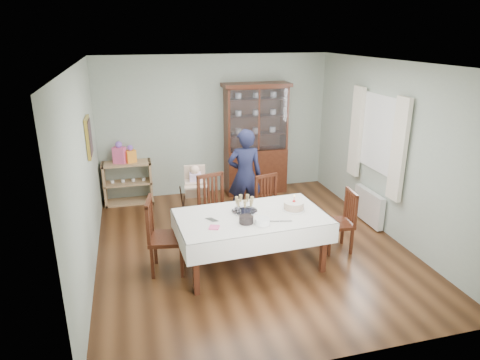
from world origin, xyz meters
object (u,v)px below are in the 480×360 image
object	(u,v)px
chair_far_left	(217,222)
gift_bag_pink	(119,154)
dining_table	(251,241)
china_cabinet	(256,138)
high_chair	(196,202)
champagne_tray	(244,208)
gift_bag_orange	(131,155)
birthday_cake	(294,206)
chair_end_right	(338,233)
sideboard	(128,183)
chair_far_right	(271,217)
woman	(245,175)
chair_end_left	(166,250)

from	to	relation	value
chair_far_left	gift_bag_pink	size ratio (longest dim) A/B	2.52
dining_table	china_cabinet	distance (m)	3.04
high_chair	champagne_tray	xyz separation A→B (m)	(0.46, -1.37, 0.41)
gift_bag_orange	dining_table	bearing A→B (deg)	-61.83
china_cabinet	high_chair	bearing A→B (deg)	-137.53
champagne_tray	birthday_cake	xyz separation A→B (m)	(0.68, -0.10, -0.01)
gift_bag_pink	gift_bag_orange	size ratio (longest dim) A/B	1.25
dining_table	birthday_cake	size ratio (longest dim) A/B	6.44
chair_end_right	gift_bag_orange	bearing A→B (deg)	-128.03
sideboard	chair_far_right	distance (m)	2.92
chair_end_right	high_chair	xyz separation A→B (m)	(-1.88, 1.39, 0.14)
dining_table	china_cabinet	xyz separation A→B (m)	(0.90, 2.81, 0.74)
chair_far_right	birthday_cake	bearing A→B (deg)	-103.06
woman	gift_bag_orange	world-z (taller)	woman
dining_table	champagne_tray	bearing A→B (deg)	112.67
gift_bag_pink	china_cabinet	bearing A→B (deg)	-0.03
chair_end_left	gift_bag_orange	xyz separation A→B (m)	(-0.36, 2.63, 0.64)
birthday_cake	chair_far_left	bearing A→B (deg)	137.61
sideboard	gift_bag_pink	bearing A→B (deg)	-168.96
chair_far_left	champagne_tray	xyz separation A→B (m)	(0.24, -0.74, 0.52)
gift_bag_pink	chair_far_right	bearing A→B (deg)	-39.71
china_cabinet	champagne_tray	xyz separation A→B (m)	(-0.96, -2.67, -0.30)
chair_end_right	chair_end_left	bearing A→B (deg)	-86.18
china_cabinet	chair_far_left	bearing A→B (deg)	-122.04
chair_end_right	high_chair	world-z (taller)	high_chair
sideboard	chair_end_right	size ratio (longest dim) A/B	0.97
chair_end_left	gift_bag_orange	world-z (taller)	gift_bag_orange
chair_far_right	champagne_tray	bearing A→B (deg)	-145.32
china_cabinet	gift_bag_pink	size ratio (longest dim) A/B	5.29
woman	birthday_cake	size ratio (longest dim) A/B	5.01
gift_bag_pink	gift_bag_orange	xyz separation A→B (m)	(0.20, 0.00, -0.04)
dining_table	gift_bag_pink	world-z (taller)	gift_bag_pink
sideboard	dining_table	bearing A→B (deg)	-60.55
chair_far_left	chair_far_right	distance (m)	0.90
woman	high_chair	bearing A→B (deg)	7.40
china_cabinet	sideboard	size ratio (longest dim) A/B	2.42
woman	china_cabinet	bearing A→B (deg)	-108.96
sideboard	gift_bag_orange	distance (m)	0.55
birthday_cake	champagne_tray	bearing A→B (deg)	171.27
dining_table	birthday_cake	bearing A→B (deg)	3.41
china_cabinet	chair_end_left	bearing A→B (deg)	-127.84
chair_end_left	gift_bag_pink	bearing A→B (deg)	22.07
chair_far_left	birthday_cake	xyz separation A→B (m)	(0.92, -0.84, 0.51)
china_cabinet	chair_end_left	size ratio (longest dim) A/B	2.08
dining_table	chair_far_left	size ratio (longest dim) A/B	1.98
birthday_cake	gift_bag_orange	bearing A→B (deg)	127.45
champagne_tray	gift_bag_orange	distance (m)	3.04
sideboard	gift_bag_pink	distance (m)	0.59
high_chair	gift_bag_pink	xyz separation A→B (m)	(-1.18, 1.30, 0.57)
china_cabinet	high_chair	world-z (taller)	china_cabinet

